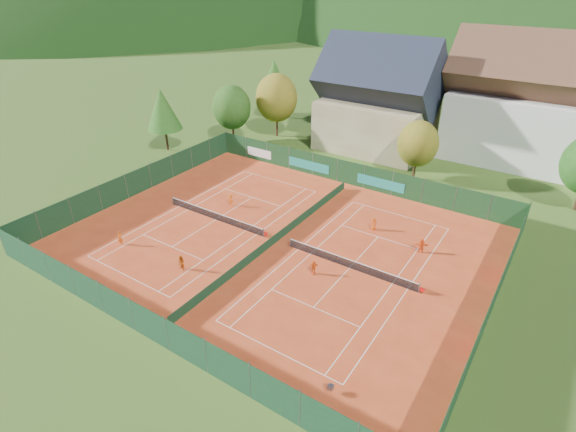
# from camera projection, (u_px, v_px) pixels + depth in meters

# --- Properties ---
(ground) EXTENTS (600.00, 600.00, 0.00)m
(ground) POSITION_uv_depth(u_px,v_px,m) (277.00, 242.00, 44.44)
(ground) COLOR #335219
(ground) RESTS_ON ground
(clay_pad) EXTENTS (40.00, 32.00, 0.01)m
(clay_pad) POSITION_uv_depth(u_px,v_px,m) (277.00, 242.00, 44.43)
(clay_pad) COLOR #BE3D1B
(clay_pad) RESTS_ON ground
(court_markings_left) EXTENTS (11.03, 23.83, 0.00)m
(court_markings_left) POSITION_uv_depth(u_px,v_px,m) (216.00, 220.00, 48.28)
(court_markings_left) COLOR white
(court_markings_left) RESTS_ON ground
(court_markings_right) EXTENTS (11.03, 23.83, 0.00)m
(court_markings_right) POSITION_uv_depth(u_px,v_px,m) (349.00, 268.00, 40.58)
(court_markings_right) COLOR white
(court_markings_right) RESTS_ON ground
(tennis_net_left) EXTENTS (13.30, 0.10, 1.02)m
(tennis_net_left) POSITION_uv_depth(u_px,v_px,m) (217.00, 216.00, 47.96)
(tennis_net_left) COLOR #59595B
(tennis_net_left) RESTS_ON ground
(tennis_net_right) EXTENTS (13.30, 0.10, 1.02)m
(tennis_net_right) POSITION_uv_depth(u_px,v_px,m) (351.00, 264.00, 40.26)
(tennis_net_right) COLOR #59595B
(tennis_net_right) RESTS_ON ground
(court_divider) EXTENTS (0.03, 28.80, 1.00)m
(court_divider) POSITION_uv_depth(u_px,v_px,m) (277.00, 238.00, 44.19)
(court_divider) COLOR #12341E
(court_divider) RESTS_ON ground
(fence_north) EXTENTS (40.00, 0.10, 3.00)m
(fence_north) POSITION_uv_depth(u_px,v_px,m) (347.00, 173.00, 55.57)
(fence_north) COLOR #14371A
(fence_north) RESTS_ON ground
(fence_south) EXTENTS (40.00, 0.04, 3.00)m
(fence_south) POSITION_uv_depth(u_px,v_px,m) (149.00, 325.00, 32.06)
(fence_south) COLOR #143720
(fence_south) RESTS_ON ground
(fence_west) EXTENTS (0.04, 32.00, 3.00)m
(fence_west) POSITION_uv_depth(u_px,v_px,m) (139.00, 181.00, 53.32)
(fence_west) COLOR #13361D
(fence_west) RESTS_ON ground
(fence_east) EXTENTS (0.09, 32.00, 3.00)m
(fence_east) POSITION_uv_depth(u_px,v_px,m) (493.00, 303.00, 34.13)
(fence_east) COLOR #13351A
(fence_east) RESTS_ON ground
(chalet) EXTENTS (16.20, 12.00, 16.00)m
(chalet) POSITION_uv_depth(u_px,v_px,m) (378.00, 103.00, 64.47)
(chalet) COLOR #C4B58A
(chalet) RESTS_ON ground
(hotel_block_a) EXTENTS (21.60, 11.00, 17.25)m
(hotel_block_a) POSITION_uv_depth(u_px,v_px,m) (530.00, 108.00, 59.32)
(hotel_block_a) COLOR silver
(hotel_block_a) RESTS_ON ground
(tree_west_front) EXTENTS (5.72, 5.72, 8.69)m
(tree_west_front) POSITION_uv_depth(u_px,v_px,m) (232.00, 107.00, 66.93)
(tree_west_front) COLOR #4C2F1B
(tree_west_front) RESTS_ON ground
(tree_west_mid) EXTENTS (6.44, 6.44, 9.78)m
(tree_west_mid) POSITION_uv_depth(u_px,v_px,m) (276.00, 98.00, 69.04)
(tree_west_mid) COLOR #4C2F1B
(tree_west_mid) RESTS_ON ground
(tree_west_back) EXTENTS (5.60, 5.60, 10.00)m
(tree_west_back) POSITION_uv_depth(u_px,v_px,m) (274.00, 79.00, 77.42)
(tree_west_back) COLOR #462919
(tree_west_back) RESTS_ON ground
(tree_center) EXTENTS (5.01, 5.01, 7.60)m
(tree_center) POSITION_uv_depth(u_px,v_px,m) (418.00, 144.00, 55.25)
(tree_center) COLOR #432D18
(tree_center) RESTS_ON ground
(tree_west_side) EXTENTS (5.04, 5.04, 9.00)m
(tree_west_side) POSITION_uv_depth(u_px,v_px,m) (162.00, 109.00, 63.67)
(tree_west_side) COLOR #432818
(tree_west_side) RESTS_ON ground
(ball_hopper) EXTENTS (0.34, 0.34, 0.80)m
(ball_hopper) POSITION_uv_depth(u_px,v_px,m) (331.00, 387.00, 28.48)
(ball_hopper) COLOR slate
(ball_hopper) RESTS_ON ground
(loose_ball_0) EXTENTS (0.07, 0.07, 0.07)m
(loose_ball_0) POSITION_uv_depth(u_px,v_px,m) (174.00, 236.00, 45.37)
(loose_ball_0) COLOR #CCD833
(loose_ball_0) RESTS_ON ground
(loose_ball_1) EXTENTS (0.07, 0.07, 0.07)m
(loose_ball_1) POSITION_uv_depth(u_px,v_px,m) (228.00, 318.00, 34.84)
(loose_ball_1) COLOR #CCD833
(loose_ball_1) RESTS_ON ground
(player_left_near) EXTENTS (0.60, 0.44, 1.53)m
(player_left_near) POSITION_uv_depth(u_px,v_px,m) (120.00, 238.00, 43.63)
(player_left_near) COLOR #D35912
(player_left_near) RESTS_ON ground
(player_left_mid) EXTENTS (0.82, 0.69, 1.51)m
(player_left_mid) POSITION_uv_depth(u_px,v_px,m) (181.00, 263.00, 39.97)
(player_left_mid) COLOR #CE5612
(player_left_mid) RESTS_ON ground
(player_left_far) EXTENTS (0.96, 0.56, 1.48)m
(player_left_far) POSITION_uv_depth(u_px,v_px,m) (231.00, 200.00, 50.71)
(player_left_far) COLOR #ED5C15
(player_left_far) RESTS_ON ground
(player_right_near) EXTENTS (0.86, 0.83, 1.44)m
(player_right_near) POSITION_uv_depth(u_px,v_px,m) (314.00, 267.00, 39.47)
(player_right_near) COLOR #F15A15
(player_right_near) RESTS_ON ground
(player_right_far_a) EXTENTS (0.82, 0.76, 1.41)m
(player_right_far_a) POSITION_uv_depth(u_px,v_px,m) (374.00, 224.00, 46.12)
(player_right_far_a) COLOR #DC4E13
(player_right_far_a) RESTS_ON ground
(player_right_far_b) EXTENTS (1.44, 0.95, 1.49)m
(player_right_far_b) POSITION_uv_depth(u_px,v_px,m) (421.00, 246.00, 42.46)
(player_right_far_b) COLOR #F35115
(player_right_far_b) RESTS_ON ground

